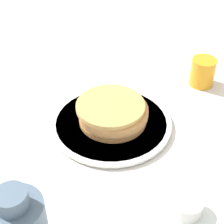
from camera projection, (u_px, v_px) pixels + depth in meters
The scene contains 4 objects.
ground_plane at pixel (117, 123), 0.83m from camera, with size 4.00×4.00×0.00m, color silver.
plate at pixel (112, 124), 0.82m from camera, with size 0.26×0.26×0.01m.
pancake_stack at pixel (113, 113), 0.80m from camera, with size 0.15×0.15×0.05m.
juice_glass at pixel (203, 72), 0.93m from camera, with size 0.06×0.06×0.07m.
Camera 1 is at (0.41, 0.48, 0.54)m, focal length 60.00 mm.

